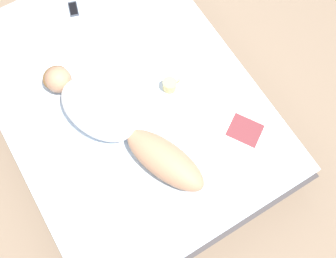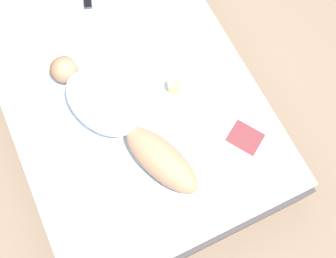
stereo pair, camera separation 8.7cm
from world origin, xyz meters
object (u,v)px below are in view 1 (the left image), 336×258
object	(u,v)px
person	(113,121)
open_magazine	(237,147)
coffee_mug	(170,85)
cell_phone	(73,9)

from	to	relation	value
person	open_magazine	size ratio (longest dim) A/B	2.08
coffee_mug	cell_phone	bearing A→B (deg)	106.65
person	cell_phone	xyz separation A→B (m)	(0.18, 0.97, -0.09)
open_magazine	coffee_mug	bearing A→B (deg)	71.95
person	open_magazine	bearing A→B (deg)	-62.65
person	open_magazine	xyz separation A→B (m)	(0.60, -0.54, -0.10)
coffee_mug	person	bearing A→B (deg)	-173.57
person	coffee_mug	bearing A→B (deg)	-14.49
open_magazine	cell_phone	distance (m)	1.56
open_magazine	coffee_mug	xyz separation A→B (m)	(-0.15, 0.59, 0.04)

